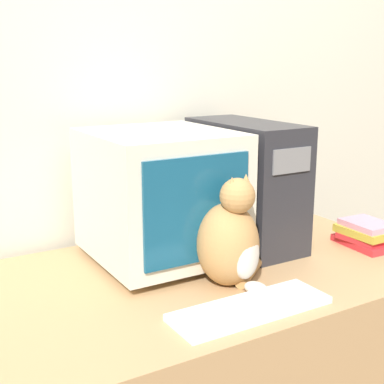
{
  "coord_description": "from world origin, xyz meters",
  "views": [
    {
      "loc": [
        -0.82,
        -0.9,
        1.37
      ],
      "look_at": [
        -0.02,
        0.44,
        0.99
      ],
      "focal_mm": 50.0,
      "sensor_mm": 36.0,
      "label": 1
    }
  ],
  "objects": [
    {
      "name": "crt_monitor",
      "position": [
        -0.06,
        0.58,
        0.95
      ],
      "size": [
        0.43,
        0.47,
        0.43
      ],
      "color": "beige",
      "rests_on": "desk"
    },
    {
      "name": "book_stack",
      "position": [
        0.63,
        0.32,
        0.77
      ],
      "size": [
        0.16,
        0.22,
        0.09
      ],
      "color": "red",
      "rests_on": "desk"
    },
    {
      "name": "wall_back",
      "position": [
        0.0,
        0.91,
        1.25
      ],
      "size": [
        7.0,
        0.05,
        2.5
      ],
      "color": "beige",
      "rests_on": "ground_plane"
    },
    {
      "name": "keyboard",
      "position": [
        -0.04,
        0.12,
        0.74
      ],
      "size": [
        0.44,
        0.15,
        0.02
      ],
      "color": "silver",
      "rests_on": "desk"
    },
    {
      "name": "pen",
      "position": [
        -0.1,
        0.18,
        0.74
      ],
      "size": [
        0.13,
        0.05,
        0.01
      ],
      "color": "navy",
      "rests_on": "desk"
    },
    {
      "name": "computer_tower",
      "position": [
        0.28,
        0.59,
        0.95
      ],
      "size": [
        0.21,
        0.49,
        0.43
      ],
      "color": "#28282D",
      "rests_on": "desk"
    },
    {
      "name": "desk",
      "position": [
        0.0,
        0.42,
        0.37
      ],
      "size": [
        1.5,
        0.85,
        0.73
      ],
      "color": "tan",
      "rests_on": "ground_plane"
    },
    {
      "name": "cat",
      "position": [
        0.02,
        0.29,
        0.87
      ],
      "size": [
        0.28,
        0.26,
        0.33
      ],
      "rotation": [
        0.0,
        0.0,
        0.26
      ],
      "color": "#B7844C",
      "rests_on": "desk"
    }
  ]
}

